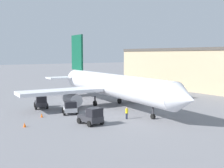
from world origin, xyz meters
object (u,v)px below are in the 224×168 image
at_px(pushback_tug, 70,108).
at_px(safety_cone_near, 42,115).
at_px(baggage_tug, 92,116).
at_px(safety_cone_far, 25,125).
at_px(belt_loader_truck, 41,102).
at_px(airplane, 109,85).
at_px(ground_crew_worker, 127,113).

height_order(pushback_tug, safety_cone_near, pushback_tug).
distance_m(baggage_tug, safety_cone_far, 7.98).
relative_size(belt_loader_truck, pushback_tug, 1.02).
bearing_deg(airplane, pushback_tug, -68.33).
xyz_separation_m(ground_crew_worker, safety_cone_near, (-7.58, -8.78, -0.58)).
distance_m(pushback_tug, safety_cone_far, 8.46).
height_order(safety_cone_near, safety_cone_far, same).
bearing_deg(belt_loader_truck, baggage_tug, 21.10).
relative_size(baggage_tug, safety_cone_far, 5.88).
xyz_separation_m(belt_loader_truck, safety_cone_far, (9.93, -6.04, -0.71)).
distance_m(airplane, belt_loader_truck, 11.38).
distance_m(airplane, safety_cone_near, 13.26).
bearing_deg(belt_loader_truck, pushback_tug, 31.11).
relative_size(baggage_tug, belt_loader_truck, 0.98).
bearing_deg(belt_loader_truck, airplane, 84.75).
height_order(baggage_tug, belt_loader_truck, baggage_tug).
distance_m(pushback_tug, safety_cone_near, 4.18).
height_order(baggage_tug, pushback_tug, baggage_tug).
bearing_deg(safety_cone_far, belt_loader_truck, 148.69).
bearing_deg(safety_cone_near, baggage_tug, 25.19).
bearing_deg(ground_crew_worker, pushback_tug, -7.25).
bearing_deg(ground_crew_worker, safety_cone_near, 8.69).
distance_m(ground_crew_worker, pushback_tug, 8.52).
bearing_deg(safety_cone_far, ground_crew_worker, 72.96).
height_order(airplane, ground_crew_worker, airplane).
distance_m(airplane, ground_crew_worker, 10.70).
xyz_separation_m(ground_crew_worker, pushback_tug, (-7.12, -4.67, 0.05)).
xyz_separation_m(airplane, ground_crew_worker, (9.60, -3.93, -2.62)).
xyz_separation_m(airplane, safety_cone_near, (2.02, -12.70, -3.20)).
xyz_separation_m(ground_crew_worker, safety_cone_far, (-3.81, -12.42, -0.58)).
distance_m(baggage_tug, pushback_tug, 6.92).
height_order(airplane, belt_loader_truck, airplane).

